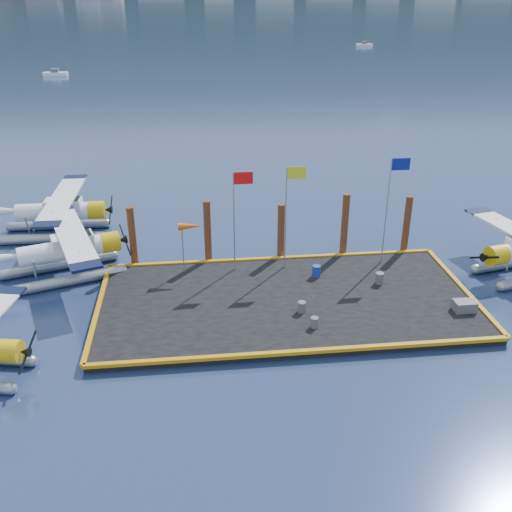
{
  "coord_description": "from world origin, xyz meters",
  "views": [
    {
      "loc": [
        -4.65,
        -26.52,
        15.77
      ],
      "look_at": [
        -1.43,
        2.0,
        2.07
      ],
      "focal_mm": 40.0,
      "sensor_mm": 36.0,
      "label": 1
    }
  ],
  "objects_px": {
    "windsock": "(190,227)",
    "piling_4": "(406,226)",
    "seaplane_b": "(67,252)",
    "piling_0": "(133,239)",
    "crate": "(464,306)",
    "flagpole_yellow": "(290,202)",
    "flagpole_blue": "(391,196)",
    "flagpole_red": "(237,206)",
    "piling_1": "(208,234)",
    "piling_3": "(345,227)",
    "piling_2": "(281,233)",
    "seaplane_c": "(58,214)",
    "drum_5": "(316,271)",
    "drum_1": "(314,322)",
    "drum_3": "(302,307)",
    "drum_4": "(380,278)"
  },
  "relations": [
    {
      "from": "flagpole_red",
      "to": "piling_2",
      "type": "height_order",
      "value": "flagpole_red"
    },
    {
      "from": "drum_1",
      "to": "drum_5",
      "type": "height_order",
      "value": "drum_5"
    },
    {
      "from": "drum_4",
      "to": "crate",
      "type": "distance_m",
      "value": 4.87
    },
    {
      "from": "windsock",
      "to": "piling_2",
      "type": "height_order",
      "value": "piling_2"
    },
    {
      "from": "flagpole_blue",
      "to": "drum_3",
      "type": "bearing_deg",
      "value": -139.24
    },
    {
      "from": "crate",
      "to": "piling_4",
      "type": "xyz_separation_m",
      "value": [
        -0.5,
        7.7,
        1.32
      ]
    },
    {
      "from": "flagpole_blue",
      "to": "windsock",
      "type": "height_order",
      "value": "flagpole_blue"
    },
    {
      "from": "seaplane_b",
      "to": "drum_1",
      "type": "height_order",
      "value": "seaplane_b"
    },
    {
      "from": "drum_5",
      "to": "drum_1",
      "type": "bearing_deg",
      "value": -102.89
    },
    {
      "from": "piling_3",
      "to": "piling_4",
      "type": "xyz_separation_m",
      "value": [
        4.0,
        0.0,
        -0.15
      ]
    },
    {
      "from": "crate",
      "to": "flagpole_yellow",
      "type": "height_order",
      "value": "flagpole_yellow"
    },
    {
      "from": "flagpole_yellow",
      "to": "piling_1",
      "type": "height_order",
      "value": "flagpole_yellow"
    },
    {
      "from": "flagpole_red",
      "to": "piling_1",
      "type": "height_order",
      "value": "flagpole_red"
    },
    {
      "from": "drum_5",
      "to": "flagpole_yellow",
      "type": "height_order",
      "value": "flagpole_yellow"
    },
    {
      "from": "seaplane_c",
      "to": "crate",
      "type": "bearing_deg",
      "value": 60.38
    },
    {
      "from": "piling_3",
      "to": "windsock",
      "type": "bearing_deg",
      "value": -170.47
    },
    {
      "from": "drum_3",
      "to": "piling_0",
      "type": "distance_m",
      "value": 11.46
    },
    {
      "from": "seaplane_b",
      "to": "drum_5",
      "type": "height_order",
      "value": "seaplane_b"
    },
    {
      "from": "seaplane_b",
      "to": "windsock",
      "type": "height_order",
      "value": "seaplane_b"
    },
    {
      "from": "drum_3",
      "to": "crate",
      "type": "bearing_deg",
      "value": -5.47
    },
    {
      "from": "drum_5",
      "to": "piling_2",
      "type": "xyz_separation_m",
      "value": [
        -1.64,
        3.05,
        1.16
      ]
    },
    {
      "from": "flagpole_blue",
      "to": "seaplane_c",
      "type": "bearing_deg",
      "value": 160.54
    },
    {
      "from": "flagpole_blue",
      "to": "seaplane_b",
      "type": "bearing_deg",
      "value": 177.07
    },
    {
      "from": "flagpole_yellow",
      "to": "piling_2",
      "type": "height_order",
      "value": "flagpole_yellow"
    },
    {
      "from": "drum_1",
      "to": "flagpole_yellow",
      "type": "distance_m",
      "value": 7.8
    },
    {
      "from": "seaplane_b",
      "to": "piling_0",
      "type": "relative_size",
      "value": 2.52
    },
    {
      "from": "drum_4",
      "to": "seaplane_c",
      "type": "bearing_deg",
      "value": 152.87
    },
    {
      "from": "flagpole_blue",
      "to": "piling_3",
      "type": "relative_size",
      "value": 1.51
    },
    {
      "from": "seaplane_b",
      "to": "drum_3",
      "type": "bearing_deg",
      "value": 45.23
    },
    {
      "from": "windsock",
      "to": "piling_4",
      "type": "xyz_separation_m",
      "value": [
        13.53,
        1.6,
        -1.23
      ]
    },
    {
      "from": "crate",
      "to": "flagpole_yellow",
      "type": "distance_m",
      "value": 10.99
    },
    {
      "from": "seaplane_b",
      "to": "seaplane_c",
      "type": "bearing_deg",
      "value": 176.23
    },
    {
      "from": "flagpole_blue",
      "to": "flagpole_red",
      "type": "bearing_deg",
      "value": 180.0
    },
    {
      "from": "windsock",
      "to": "drum_5",
      "type": "bearing_deg",
      "value": -11.43
    },
    {
      "from": "crate",
      "to": "piling_4",
      "type": "bearing_deg",
      "value": 93.7
    },
    {
      "from": "drum_5",
      "to": "piling_1",
      "type": "distance_m",
      "value": 6.99
    },
    {
      "from": "drum_1",
      "to": "piling_1",
      "type": "xyz_separation_m",
      "value": [
        -4.91,
        8.39,
        1.43
      ]
    },
    {
      "from": "windsock",
      "to": "crate",
      "type": "bearing_deg",
      "value": -23.51
    },
    {
      "from": "drum_4",
      "to": "windsock",
      "type": "distance_m",
      "value": 11.17
    },
    {
      "from": "drum_1",
      "to": "crate",
      "type": "distance_m",
      "value": 8.11
    },
    {
      "from": "seaplane_b",
      "to": "piling_4",
      "type": "height_order",
      "value": "piling_4"
    },
    {
      "from": "piling_1",
      "to": "flagpole_red",
      "type": "bearing_deg",
      "value": -43.15
    },
    {
      "from": "drum_3",
      "to": "piling_4",
      "type": "height_order",
      "value": "piling_4"
    },
    {
      "from": "drum_1",
      "to": "piling_2",
      "type": "bearing_deg",
      "value": 92.83
    },
    {
      "from": "flagpole_yellow",
      "to": "piling_4",
      "type": "bearing_deg",
      "value": 11.6
    },
    {
      "from": "drum_4",
      "to": "flagpole_blue",
      "type": "relative_size",
      "value": 0.1
    },
    {
      "from": "flagpole_red",
      "to": "windsock",
      "type": "xyz_separation_m",
      "value": [
        -2.73,
        0.0,
        -1.17
      ]
    },
    {
      "from": "piling_0",
      "to": "flagpole_blue",
      "type": "bearing_deg",
      "value": -6.01
    },
    {
      "from": "drum_1",
      "to": "flagpole_yellow",
      "type": "relative_size",
      "value": 0.09
    },
    {
      "from": "flagpole_blue",
      "to": "piling_3",
      "type": "height_order",
      "value": "flagpole_blue"
    }
  ]
}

